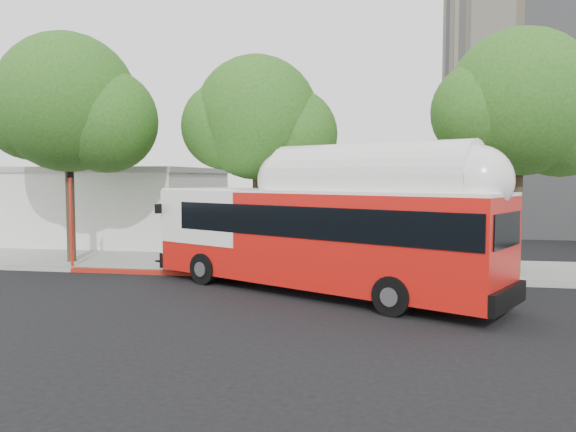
{
  "coord_description": "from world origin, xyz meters",
  "views": [
    {
      "loc": [
        4.22,
        -16.25,
        3.74
      ],
      "look_at": [
        0.81,
        3.0,
        2.38
      ],
      "focal_mm": 35.0,
      "sensor_mm": 36.0,
      "label": 1
    }
  ],
  "objects": [
    {
      "name": "sidewalk",
      "position": [
        0.0,
        6.5,
        0.07
      ],
      "size": [
        60.0,
        5.0,
        0.15
      ],
      "primitive_type": "cube",
      "color": "gray",
      "rests_on": "ground"
    },
    {
      "name": "signal_pole",
      "position": [
        -8.2,
        4.22,
        2.02
      ],
      "size": [
        0.11,
        0.37,
        3.93
      ],
      "color": "red",
      "rests_on": "ground"
    },
    {
      "name": "transit_bus",
      "position": [
        2.03,
        1.5,
        1.78
      ],
      "size": [
        12.43,
        7.98,
        3.81
      ],
      "rotation": [
        0.0,
        0.0,
        -0.49
      ],
      "color": "red",
      "rests_on": "ground"
    },
    {
      "name": "curb_strip",
      "position": [
        0.0,
        3.9,
        0.07
      ],
      "size": [
        60.0,
        0.3,
        0.15
      ],
      "primitive_type": "cube",
      "color": "gray",
      "rests_on": "ground"
    },
    {
      "name": "street_tree_mid",
      "position": [
        -0.59,
        6.06,
        5.91
      ],
      "size": [
        5.75,
        5.0,
        8.62
      ],
      "color": "#2D2116",
      "rests_on": "ground"
    },
    {
      "name": "red_curb_segment",
      "position": [
        -3.0,
        3.9,
        0.08
      ],
      "size": [
        10.0,
        0.32,
        0.16
      ],
      "primitive_type": "cube",
      "color": "maroon",
      "rests_on": "ground"
    },
    {
      "name": "street_tree_right",
      "position": [
        9.44,
        5.86,
        6.26
      ],
      "size": [
        6.21,
        5.4,
        9.18
      ],
      "color": "#2D2116",
      "rests_on": "ground"
    },
    {
      "name": "ground",
      "position": [
        0.0,
        0.0,
        0.0
      ],
      "size": [
        120.0,
        120.0,
        0.0
      ],
      "primitive_type": "plane",
      "color": "black",
      "rests_on": "ground"
    },
    {
      "name": "street_tree_left",
      "position": [
        -8.53,
        5.56,
        6.6
      ],
      "size": [
        6.67,
        5.8,
        9.74
      ],
      "color": "#2D2116",
      "rests_on": "ground"
    },
    {
      "name": "low_commercial_bldg",
      "position": [
        -14.0,
        14.0,
        2.15
      ],
      "size": [
        16.2,
        10.2,
        4.25
      ],
      "color": "silver",
      "rests_on": "ground"
    }
  ]
}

